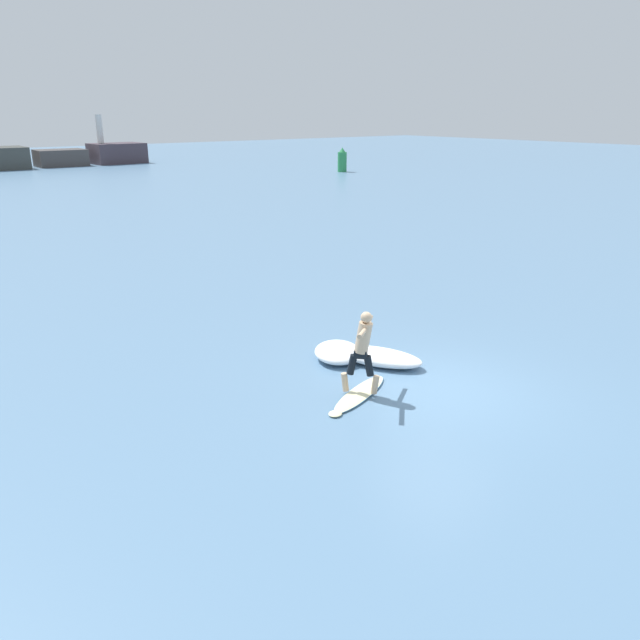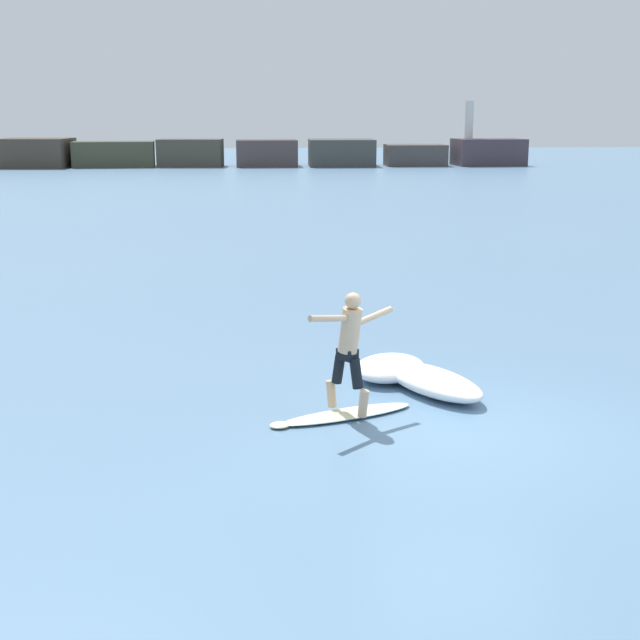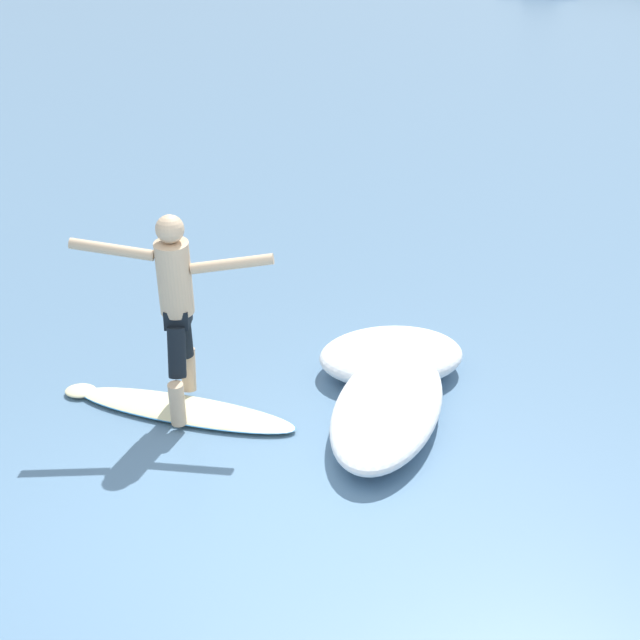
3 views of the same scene
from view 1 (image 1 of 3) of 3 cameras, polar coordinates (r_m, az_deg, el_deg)
The scene contains 6 objects.
ground_plane at distance 13.47m, azimuth 10.84°, elevation -6.30°, with size 200.00×200.00×0.00m, color slate.
surfboard at distance 12.99m, azimuth 3.58°, elevation -6.79°, with size 2.20×1.22×0.21m.
surfer at distance 12.60m, azimuth 3.93°, elevation -2.37°, with size 1.30×1.12×1.76m.
channel_marker_buoy at distance 61.20m, azimuth 2.04°, elevation 14.35°, with size 0.86×0.86×2.26m.
wave_foam_at_tail at distance 14.74m, azimuth 1.64°, elevation -2.95°, with size 1.66×1.75×0.37m.
wave_foam_at_nose at distance 14.54m, azimuth 5.30°, elevation -3.36°, with size 1.75×2.30×0.36m.
Camera 1 is at (-9.35, -7.92, 5.61)m, focal length 35.00 mm.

